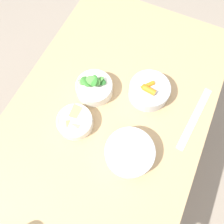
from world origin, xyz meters
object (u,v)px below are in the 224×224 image
Objects in this scene: ruler at (195,118)px; bowl_carrots at (149,90)px; bowl_greens at (94,87)px; bowl_beans_hotdog at (130,153)px; bowl_cookies at (75,122)px.

bowl_carrots is at bearing -95.78° from ruler.
bowl_greens is 0.30m from bowl_beans_hotdog.
bowl_greens is at bearing -82.16° from ruler.
bowl_greens reaches higher than ruler.
bowl_cookies is (0.16, -0.00, -0.01)m from bowl_greens.
bowl_carrots is 1.18× the size of bowl_cookies.
bowl_greens is at bearing -128.09° from bowl_beans_hotdog.
ruler is (-0.24, 0.18, -0.03)m from bowl_beans_hotdog.
ruler is (-0.22, 0.42, -0.02)m from bowl_cookies.
ruler is at bearing 84.22° from bowl_carrots.
bowl_carrots reaches higher than bowl_beans_hotdog.
bowl_carrots is 1.10× the size of bowl_greens.
bowl_beans_hotdog is (0.19, 0.24, -0.00)m from bowl_greens.
ruler is at bearing 97.84° from bowl_greens.
bowl_cookies reaches higher than ruler.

